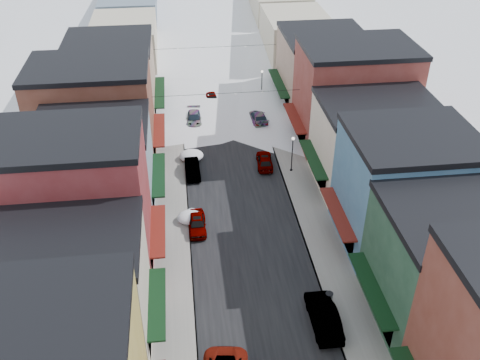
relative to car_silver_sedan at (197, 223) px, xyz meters
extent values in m
cube|color=black|center=(4.30, 35.72, -0.66)|extent=(10.00, 160.00, 0.01)
cube|color=gray|center=(-2.30, 35.72, -0.59)|extent=(3.20, 160.00, 0.15)
cube|color=gray|center=(10.90, 35.72, -0.59)|extent=(3.20, 160.00, 0.15)
cube|color=slate|center=(-0.75, 35.72, -0.59)|extent=(0.10, 160.00, 0.15)
cube|color=slate|center=(9.35, 35.72, -0.59)|extent=(0.10, 160.00, 0.15)
cube|color=black|center=(-8.90, -20.28, 10.58)|extent=(10.20, 8.70, 0.50)
cube|color=#C0B49B|center=(-8.90, -11.78, 3.83)|extent=(10.00, 8.00, 9.00)
cube|color=black|center=(-8.90, -11.78, 8.58)|extent=(10.20, 8.20, 0.50)
cube|color=black|center=(-3.30, -11.78, 2.53)|extent=(1.20, 6.80, 0.15)
cube|color=maroon|center=(-9.40, -3.78, 5.33)|extent=(11.00, 8.00, 12.00)
cube|color=black|center=(-9.40, -3.78, 11.58)|extent=(11.20, 8.20, 0.50)
cube|color=maroon|center=(-3.30, -3.78, 2.53)|extent=(1.20, 6.80, 0.15)
cube|color=gray|center=(-8.90, 4.72, 3.58)|extent=(10.00, 9.00, 8.50)
cube|color=black|center=(-8.90, 4.72, 8.08)|extent=(10.20, 9.20, 0.50)
cube|color=black|center=(-3.30, 4.72, 2.53)|extent=(1.20, 7.65, 0.15)
cube|color=brown|center=(-9.90, 13.72, 4.58)|extent=(12.00, 9.00, 10.50)
cube|color=black|center=(-9.90, 13.72, 10.08)|extent=(12.20, 9.20, 0.50)
cube|color=maroon|center=(-3.30, 13.72, 2.53)|extent=(1.20, 7.65, 0.15)
cube|color=#9B7E66|center=(-8.90, 23.72, 4.08)|extent=(10.00, 11.00, 9.50)
cube|color=black|center=(-8.90, 23.72, 9.08)|extent=(10.20, 11.20, 0.50)
cube|color=black|center=(-3.30, 23.72, 2.53)|extent=(1.20, 9.35, 0.15)
cube|color=#21452F|center=(17.50, -12.28, 3.83)|extent=(10.00, 9.00, 9.00)
cube|color=black|center=(17.50, -12.28, 8.58)|extent=(10.20, 9.20, 0.50)
cube|color=black|center=(11.90, -12.28, 2.53)|extent=(1.20, 7.65, 0.15)
cube|color=teal|center=(17.50, -3.28, 4.33)|extent=(10.00, 9.00, 10.00)
cube|color=black|center=(17.50, -3.28, 9.58)|extent=(10.20, 9.20, 0.50)
cube|color=maroon|center=(11.90, -3.28, 2.53)|extent=(1.20, 7.65, 0.15)
cube|color=beige|center=(18.00, 5.72, 3.58)|extent=(11.00, 9.00, 8.50)
cube|color=black|center=(18.00, 5.72, 8.08)|extent=(11.20, 9.20, 0.50)
cube|color=black|center=(11.90, 5.72, 2.53)|extent=(1.20, 7.65, 0.15)
cube|color=maroon|center=(18.50, 14.72, 4.83)|extent=(12.00, 9.00, 11.00)
cube|color=black|center=(18.50, 14.72, 10.58)|extent=(12.20, 9.20, 0.50)
cube|color=maroon|center=(11.90, 14.72, 2.53)|extent=(1.20, 7.65, 0.15)
cube|color=#967763|center=(17.50, 24.72, 3.83)|extent=(10.00, 11.00, 9.00)
cube|color=black|center=(17.50, 24.72, 8.58)|extent=(10.20, 11.20, 0.50)
cube|color=black|center=(11.90, 24.72, 2.53)|extent=(1.20, 9.35, 0.15)
cube|color=gray|center=(-8.20, 37.72, 3.33)|extent=(9.00, 13.00, 8.00)
cube|color=gray|center=(16.80, 37.72, 3.33)|extent=(9.00, 13.00, 8.00)
cube|color=gray|center=(-8.20, 51.72, 3.33)|extent=(9.00, 13.00, 8.00)
cube|color=gray|center=(16.80, 51.72, 3.33)|extent=(9.00, 13.00, 8.00)
cylinder|color=black|center=(4.30, 15.72, 5.53)|extent=(16.40, 0.04, 0.04)
cylinder|color=black|center=(4.30, 30.72, 5.53)|extent=(16.40, 0.04, 0.04)
imported|color=gray|center=(0.00, 0.00, 0.00)|extent=(1.60, 3.94, 1.34)
imported|color=black|center=(0.00, 9.31, 0.01)|extent=(1.60, 4.16, 1.35)
imported|color=#919398|center=(0.71, 21.03, 0.01)|extent=(2.13, 4.78, 1.36)
imported|color=black|center=(8.60, -12.27, 0.18)|extent=(1.82, 5.17, 1.70)
imported|color=#92969A|center=(7.80, 10.09, 0.03)|extent=(1.96, 4.23, 1.40)
imported|color=black|center=(8.60, 20.34, 0.03)|extent=(2.35, 5.00, 1.41)
imported|color=gray|center=(3.19, 25.74, 0.19)|extent=(2.45, 5.20, 1.72)
imported|color=white|center=(5.72, 42.88, 0.02)|extent=(2.73, 5.17, 1.38)
cylinder|color=#5C5E61|center=(9.50, -10.41, -0.04)|extent=(0.55, 0.55, 0.96)
cylinder|color=black|center=(9.50, -10.41, 0.46)|extent=(0.60, 0.60, 0.06)
cylinder|color=black|center=(10.45, 8.64, -0.47)|extent=(0.28, 0.28, 0.09)
cylinder|color=black|center=(10.45, 8.64, 1.34)|extent=(0.11, 0.11, 3.71)
sphere|color=white|center=(10.45, 8.64, 3.33)|extent=(0.33, 0.33, 0.33)
cylinder|color=black|center=(10.02, 26.66, -0.47)|extent=(0.28, 0.28, 0.09)
cylinder|color=black|center=(10.02, 26.66, 1.37)|extent=(0.11, 0.11, 3.78)
sphere|color=white|center=(10.02, 26.66, 3.40)|extent=(0.34, 0.34, 0.34)
ellipsoid|color=white|center=(-0.60, 1.19, -0.17)|extent=(2.39, 2.02, 1.01)
ellipsoid|color=white|center=(-0.40, 2.39, -0.42)|extent=(1.02, 0.92, 0.51)
ellipsoid|color=white|center=(0.00, 12.24, -0.11)|extent=(2.66, 2.25, 1.13)
ellipsoid|color=white|center=(0.20, 13.44, -0.39)|extent=(1.14, 1.02, 0.57)
camera|label=1|loc=(-0.70, -38.41, 29.98)|focal=40.00mm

